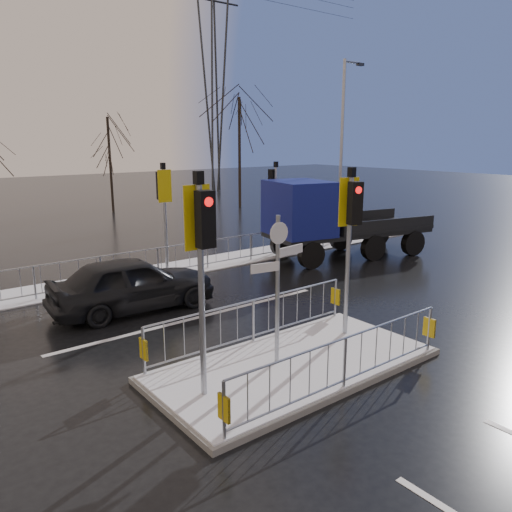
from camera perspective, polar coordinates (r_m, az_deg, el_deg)
ground at (r=10.70m, az=4.33°, el=-12.61°), size 120.00×120.00×0.00m
snow_verge at (r=17.60m, az=-14.86°, el=-2.47°), size 30.00×2.00×0.04m
lane_markings at (r=10.48m, az=5.59°, el=-13.19°), size 8.00×11.38×0.01m
traffic_island at (r=10.53m, az=4.28°, el=-10.69°), size 6.00×3.04×4.15m
far_kerb_fixtures at (r=17.02m, az=-13.48°, el=0.55°), size 18.00×0.65×3.83m
car_far_lane at (r=14.17m, az=-13.92°, el=-3.07°), size 4.61×2.07×1.54m
flatbed_truck at (r=19.57m, az=7.36°, el=4.35°), size 7.08×3.77×3.12m
tree_far_b at (r=33.51m, az=-16.44°, el=11.94°), size 3.25×3.25×6.14m
tree_far_c at (r=34.78m, az=-1.91°, el=14.08°), size 4.00×4.00×7.55m
street_lamp_right at (r=23.13m, az=9.88°, el=12.42°), size 1.25×0.18×8.00m
pylon_wires at (r=44.30m, az=-6.13°, el=21.49°), size 70.00×2.38×19.97m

